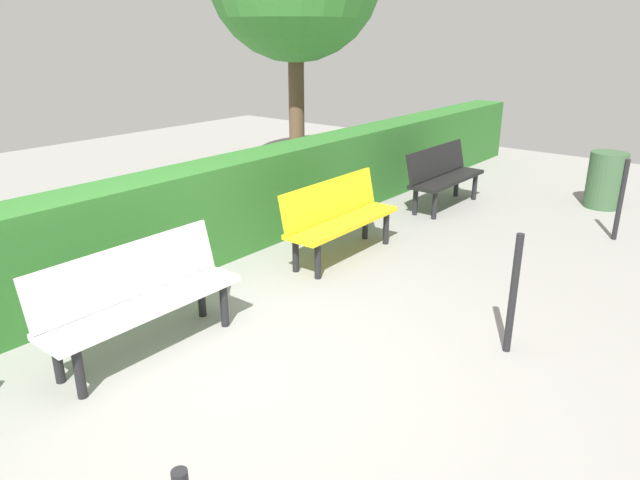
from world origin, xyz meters
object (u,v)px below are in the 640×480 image
object	(u,v)px
bench_black	(443,174)
trash_bin	(606,180)
bench_white	(139,294)
bench_yellow	(338,215)

from	to	relation	value
bench_black	trash_bin	bearing A→B (deg)	128.01
bench_white	bench_yellow	bearing A→B (deg)	-179.53
bench_yellow	bench_white	bearing A→B (deg)	-0.18
bench_white	bench_black	bearing A→B (deg)	-179.56
bench_black	bench_yellow	bearing A→B (deg)	0.78
bench_white	trash_bin	bearing A→B (deg)	164.62
bench_yellow	bench_white	xyz separation A→B (m)	(2.63, 0.02, 0.00)
bench_black	bench_yellow	size ratio (longest dim) A/B	0.95
bench_yellow	trash_bin	world-z (taller)	bench_yellow
bench_black	bench_white	xyz separation A→B (m)	(5.14, 0.03, 0.00)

